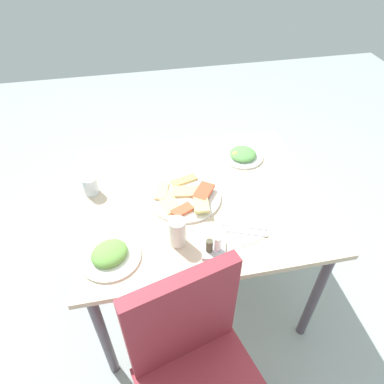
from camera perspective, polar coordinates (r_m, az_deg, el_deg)
ground_plane at (r=2.14m, az=0.58°, el=-14.52°), size 6.00×6.00×0.00m
dining_table at (r=1.65m, az=0.73°, el=-2.57°), size 1.08×0.90×0.70m
dining_chair at (r=1.38m, az=0.74°, el=-26.41°), size 0.52×0.52×0.91m
pide_platter at (r=1.58m, az=-1.12°, el=-0.75°), size 0.32×0.32×0.04m
salad_plate_greens at (r=1.83m, az=8.14°, el=5.94°), size 0.21×0.21×0.04m
salad_plate_rice at (r=1.39m, az=-13.10°, el=-9.74°), size 0.24×0.24×0.05m
soda_can at (r=1.37m, az=-2.35°, el=-6.47°), size 0.09×0.09×0.12m
drinking_glass at (r=1.65m, az=-16.01°, el=1.01°), size 0.07×0.07×0.09m
paper_napkin at (r=1.47m, az=8.56°, el=-6.01°), size 0.17×0.17×0.00m
fork at (r=1.48m, az=8.36°, el=-5.40°), size 0.18×0.08×0.00m
spoon at (r=1.46m, az=8.79°, el=-6.42°), size 0.16×0.08×0.00m
condiment_caddy at (r=1.37m, az=3.47°, el=-8.95°), size 0.11×0.11×0.08m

